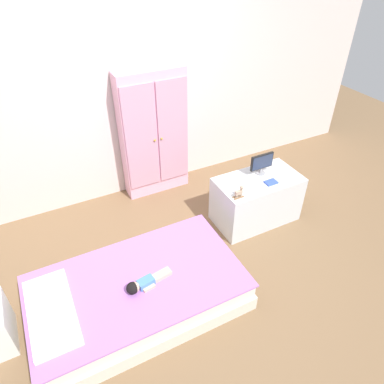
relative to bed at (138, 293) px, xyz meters
The scene contains 10 objects.
ground_plane 0.56m from the bed, ahead, with size 10.00×10.00×0.02m, color brown.
back_wall 2.11m from the bed, 72.11° to the left, with size 6.40×0.05×2.70m, color silver.
bed is the anchor object (origin of this frame).
pillow 0.68m from the bed, behind, with size 0.32×0.70×0.05m, color white.
doll 0.20m from the bed, 81.40° to the right, with size 0.39×0.15×0.10m.
wardrobe 1.78m from the bed, 62.37° to the left, with size 0.74×0.25×1.45m.
tv_stand 1.58m from the bed, 17.45° to the left, with size 0.88×0.48×0.53m, color silver.
tv_monitor 1.75m from the bed, 19.36° to the left, with size 0.26×0.10×0.22m.
rocking_horse_toy 1.28m from the bed, 15.18° to the left, with size 0.10×0.04×0.13m.
book_blue 1.66m from the bed, 13.06° to the left, with size 0.12×0.09×0.02m, color blue.
Camera 1 is at (-0.95, -1.87, 2.54)m, focal length 32.51 mm.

